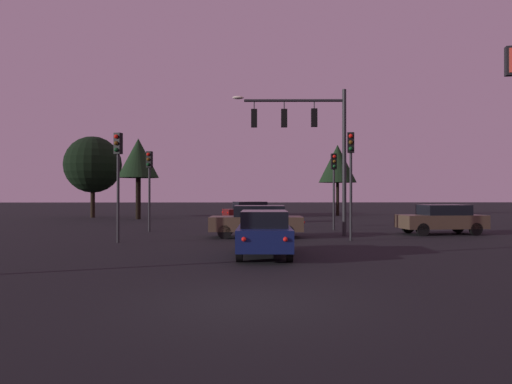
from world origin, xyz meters
TOP-DOWN VIEW (x-y plane):
  - ground_plane at (0.00, 24.50)m, footprint 168.00×168.00m
  - traffic_signal_mast_arm at (3.19, 14.50)m, footprint 5.65×0.47m
  - traffic_light_corner_left at (4.64, 11.91)m, footprint 0.35×0.38m
  - traffic_light_corner_right at (-5.46, 11.28)m, footprint 0.37×0.39m
  - traffic_light_median at (-5.32, 17.29)m, footprint 0.36×0.38m
  - traffic_light_far_side at (5.05, 18.06)m, footprint 0.31×0.36m
  - car_nearside_lane at (0.58, 6.75)m, footprint 1.87×4.30m
  - car_crossing_left at (0.52, 13.67)m, footprint 4.53×2.05m
  - car_crossing_right at (10.06, 15.13)m, footprint 4.42×2.24m
  - car_far_lane at (0.43, 25.24)m, footprint 4.31×2.92m
  - tree_behind_sign at (-8.83, 30.45)m, footprint 3.36×3.36m
  - tree_left_far at (8.86, 36.34)m, footprint 3.61×3.61m
  - tree_center_horizon at (-13.38, 33.09)m, footprint 4.95×4.95m

SIDE VIEW (x-z plane):
  - ground_plane at x=0.00m, z-range 0.00..0.00m
  - car_far_lane at x=0.43m, z-range 0.03..1.55m
  - car_nearside_lane at x=0.58m, z-range 0.03..1.55m
  - car_crossing_right at x=10.06m, z-range 0.04..1.56m
  - car_crossing_left at x=0.52m, z-range 0.04..1.56m
  - traffic_light_far_side at x=5.05m, z-range 0.91..5.30m
  - traffic_light_median at x=-5.32m, z-range 0.92..5.34m
  - traffic_light_corner_right at x=-5.46m, z-range 0.96..5.63m
  - traffic_light_corner_left at x=4.64m, z-range 0.98..5.78m
  - tree_center_horizon at x=-13.38m, z-range 1.08..8.21m
  - tree_left_far at x=8.86m, z-range 1.57..8.36m
  - tree_behind_sign at x=-8.83m, z-range 1.66..8.33m
  - traffic_signal_mast_arm at x=3.19m, z-range 1.41..8.69m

